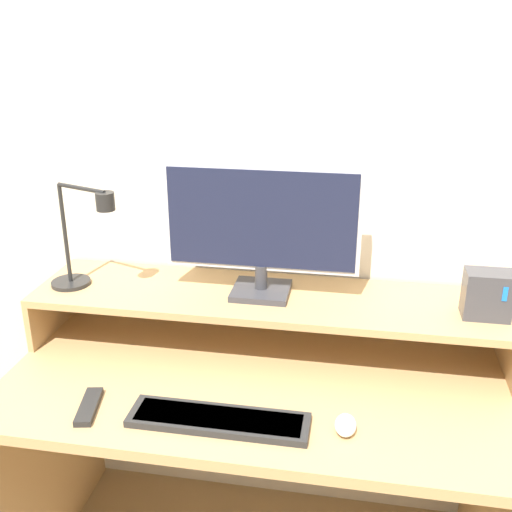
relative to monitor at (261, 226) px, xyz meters
name	(u,v)px	position (x,y,z in m)	size (l,w,h in m)	color
wall_back	(279,154)	(0.02, 0.19, 0.16)	(6.00, 0.05, 2.50)	beige
desk	(257,435)	(0.02, -0.19, -0.57)	(1.37, 0.69, 0.71)	tan
monitor_shelf	(267,302)	(0.02, -0.01, -0.23)	(1.37, 0.33, 0.17)	tan
monitor	(261,226)	(0.00, 0.00, 0.00)	(0.56, 0.16, 0.38)	#38383D
desk_lamp	(83,243)	(-0.51, -0.06, -0.06)	(0.25, 0.14, 0.32)	black
router_dock	(487,295)	(0.62, -0.04, -0.14)	(0.12, 0.08, 0.13)	#3D3D42
keyboard	(219,420)	(-0.04, -0.40, -0.36)	(0.44, 0.11, 0.02)	#282828
mouse	(346,425)	(0.27, -0.38, -0.36)	(0.05, 0.08, 0.04)	white
remote_control	(89,407)	(-0.37, -0.40, -0.37)	(0.07, 0.15, 0.02)	black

